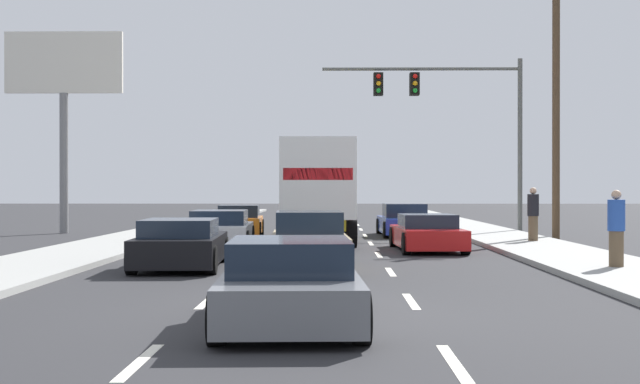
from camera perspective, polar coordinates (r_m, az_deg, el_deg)
ground_plane at (r=37.50m, az=0.24°, el=-2.65°), size 140.00×140.00×0.00m
sidewalk_right at (r=33.11m, az=11.87°, el=-2.92°), size 2.94×80.00×0.14m
sidewalk_left at (r=33.27m, az=-11.51°, el=-2.90°), size 2.94×80.00×0.14m
lane_markings at (r=31.74m, az=0.14°, el=-3.17°), size 3.54×57.00×0.01m
car_orange at (r=33.37m, az=-5.43°, el=-2.03°), size 1.99×4.09×1.24m
car_white at (r=27.12m, az=-6.70°, el=-2.56°), size 2.13×4.55×1.20m
car_black at (r=20.40m, az=-9.29°, el=-3.50°), size 2.13×4.43×1.17m
box_truck at (r=29.20m, az=-0.22°, el=0.42°), size 2.69×8.25×3.44m
car_tan at (r=19.99m, az=-0.74°, el=-3.44°), size 2.02×4.55×1.35m
car_gray at (r=11.80m, az=-2.02°, el=-6.22°), size 2.12×4.24×1.18m
car_blue at (r=33.95m, az=5.64°, el=-1.99°), size 2.01×4.49×1.29m
car_red at (r=26.00m, az=7.19°, el=-2.79°), size 2.05×4.54×1.11m
traffic_signal_mast at (r=36.69m, az=8.03°, el=6.05°), size 8.50×0.69×7.41m
utility_pole_mid at (r=32.90m, az=15.53°, el=5.61°), size 1.80×0.28×9.67m
roadside_billboard at (r=37.66m, az=-16.78°, el=6.84°), size 4.98×0.36×8.49m
pedestrian_near_corner at (r=29.30m, az=14.08°, el=-1.44°), size 0.38×0.38×1.78m
pedestrian_mid_block at (r=20.09m, az=19.23°, el=-2.32°), size 0.38×0.38×1.71m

